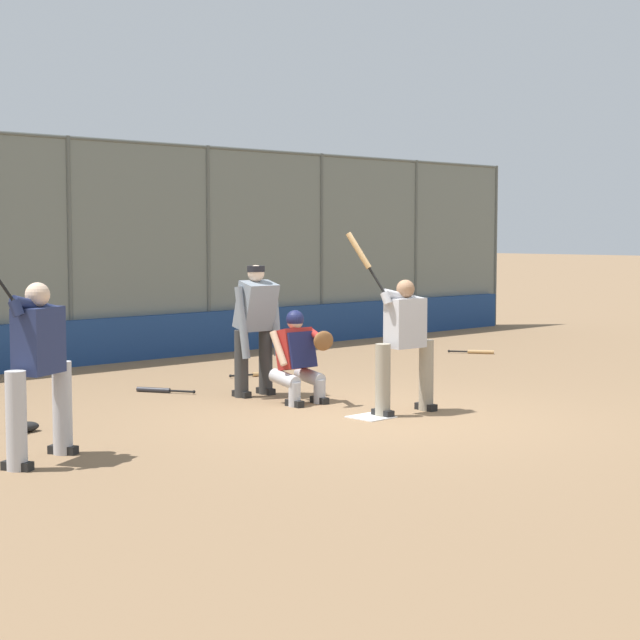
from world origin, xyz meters
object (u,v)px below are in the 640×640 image
object	(u,v)px
batter_on_deck	(38,364)
fielding_glove_on_dirt	(25,427)
umpire_home	(256,326)
catcher_behind_plate	(299,355)
spare_bat_near_backstop	(477,352)
batter_at_plate	(404,341)
spare_bat_by_padding	(158,390)
spare_bat_third_base_side	(264,374)

from	to	relation	value
batter_on_deck	fielding_glove_on_dirt	world-z (taller)	batter_on_deck
fielding_glove_on_dirt	batter_on_deck	bearing A→B (deg)	66.74
umpire_home	catcher_behind_plate	bearing A→B (deg)	92.12
catcher_behind_plate	spare_bat_near_backstop	bearing A→B (deg)	-158.80
umpire_home	spare_bat_near_backstop	xyz separation A→B (m)	(-5.91, -1.04, -0.88)
batter_at_plate	catcher_behind_plate	bearing A→B (deg)	-69.99
catcher_behind_plate	spare_bat_by_padding	bearing A→B (deg)	-65.25
batter_on_deck	spare_bat_near_backstop	size ratio (longest dim) A/B	3.27
spare_bat_third_base_side	fielding_glove_on_dirt	xyz separation A→B (m)	(4.71, 1.63, 0.02)
spare_bat_near_backstop	spare_bat_third_base_side	bearing A→B (deg)	-127.35
batter_on_deck	fielding_glove_on_dirt	bearing A→B (deg)	-140.97
catcher_behind_plate	spare_bat_third_base_side	size ratio (longest dim) A/B	1.42
fielding_glove_on_dirt	spare_bat_by_padding	bearing A→B (deg)	-152.79
batter_at_plate	spare_bat_near_backstop	bearing A→B (deg)	-145.39
batter_at_plate	spare_bat_by_padding	bearing A→B (deg)	-66.91
batter_at_plate	batter_on_deck	bearing A→B (deg)	-2.70
batter_at_plate	umpire_home	xyz separation A→B (m)	(0.39, -2.21, 0.06)
spare_bat_third_base_side	batter_at_plate	bearing A→B (deg)	-85.18
spare_bat_third_base_side	fielding_glove_on_dirt	world-z (taller)	fielding_glove_on_dirt
batter_at_plate	spare_bat_third_base_side	xyz separation A→B (m)	(-0.92, -3.59, -0.82)
batter_on_deck	spare_bat_near_backstop	xyz separation A→B (m)	(-9.92, -2.73, -0.87)
umpire_home	spare_bat_third_base_side	world-z (taller)	umpire_home
batter_at_plate	fielding_glove_on_dirt	xyz separation A→B (m)	(3.79, -1.96, -0.80)
umpire_home	fielding_glove_on_dirt	size ratio (longest dim) A/B	5.53
batter_on_deck	spare_bat_near_backstop	distance (m)	10.33
umpire_home	batter_on_deck	distance (m)	4.35
spare_bat_near_backstop	spare_bat_by_padding	world-z (taller)	same
catcher_behind_plate	batter_on_deck	bearing A→B (deg)	15.67
umpire_home	spare_bat_by_padding	xyz separation A→B (m)	(0.75, -1.11, -0.88)
spare_bat_third_base_side	spare_bat_by_padding	bearing A→B (deg)	-153.39
spare_bat_near_backstop	spare_bat_third_base_side	xyz separation A→B (m)	(4.59, -0.34, 0.00)
batter_on_deck	batter_at_plate	bearing A→B (deg)	145.49
spare_bat_by_padding	spare_bat_third_base_side	size ratio (longest dim) A/B	0.93
spare_bat_third_base_side	fielding_glove_on_dirt	distance (m)	4.99
catcher_behind_plate	spare_bat_by_padding	distance (m)	2.16
catcher_behind_plate	umpire_home	world-z (taller)	umpire_home
spare_bat_near_backstop	umpire_home	bearing A→B (deg)	-113.13
umpire_home	batter_on_deck	size ratio (longest dim) A/B	0.75
spare_bat_by_padding	spare_bat_third_base_side	xyz separation A→B (m)	(-2.06, -0.27, 0.00)
batter_at_plate	umpire_home	bearing A→B (deg)	-75.81
batter_on_deck	fielding_glove_on_dirt	size ratio (longest dim) A/B	7.42
spare_bat_by_padding	batter_at_plate	bearing A→B (deg)	169.90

